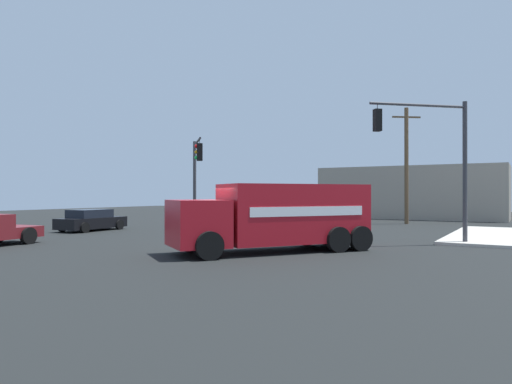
{
  "coord_description": "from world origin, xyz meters",
  "views": [
    {
      "loc": [
        10.1,
        -14.94,
        2.28
      ],
      "look_at": [
        0.95,
        0.45,
        2.35
      ],
      "focal_mm": 32.12,
      "sensor_mm": 36.0,
      "label": 1
    }
  ],
  "objects_px": {
    "traffic_light_secondary": "(196,171)",
    "delivery_truck": "(277,216)",
    "sedan_black": "(91,220)",
    "traffic_light_primary": "(436,148)",
    "utility_pole": "(406,164)"
  },
  "relations": [
    {
      "from": "utility_pole",
      "to": "traffic_light_primary",
      "type": "bearing_deg",
      "value": -72.69
    },
    {
      "from": "sedan_black",
      "to": "traffic_light_primary",
      "type": "bearing_deg",
      "value": 6.83
    },
    {
      "from": "traffic_light_primary",
      "to": "sedan_black",
      "type": "distance_m",
      "value": 20.12
    },
    {
      "from": "delivery_truck",
      "to": "traffic_light_secondary",
      "type": "xyz_separation_m",
      "value": [
        -8.37,
        5.53,
        2.23
      ]
    },
    {
      "from": "traffic_light_secondary",
      "to": "traffic_light_primary",
      "type": "bearing_deg",
      "value": -0.37
    },
    {
      "from": "sedan_black",
      "to": "utility_pole",
      "type": "bearing_deg",
      "value": 46.94
    },
    {
      "from": "traffic_light_secondary",
      "to": "sedan_black",
      "type": "height_order",
      "value": "traffic_light_secondary"
    },
    {
      "from": "traffic_light_secondary",
      "to": "delivery_truck",
      "type": "bearing_deg",
      "value": -33.45
    },
    {
      "from": "delivery_truck",
      "to": "traffic_light_secondary",
      "type": "height_order",
      "value": "traffic_light_secondary"
    },
    {
      "from": "delivery_truck",
      "to": "traffic_light_primary",
      "type": "height_order",
      "value": "traffic_light_primary"
    },
    {
      "from": "traffic_light_secondary",
      "to": "utility_pole",
      "type": "xyz_separation_m",
      "value": [
        9.05,
        13.91,
        0.89
      ]
    },
    {
      "from": "delivery_truck",
      "to": "traffic_light_primary",
      "type": "relative_size",
      "value": 1.25
    },
    {
      "from": "delivery_truck",
      "to": "sedan_black",
      "type": "bearing_deg",
      "value": 168.05
    },
    {
      "from": "traffic_light_primary",
      "to": "traffic_light_secondary",
      "type": "relative_size",
      "value": 1.13
    },
    {
      "from": "delivery_truck",
      "to": "utility_pole",
      "type": "bearing_deg",
      "value": 88.0
    }
  ]
}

